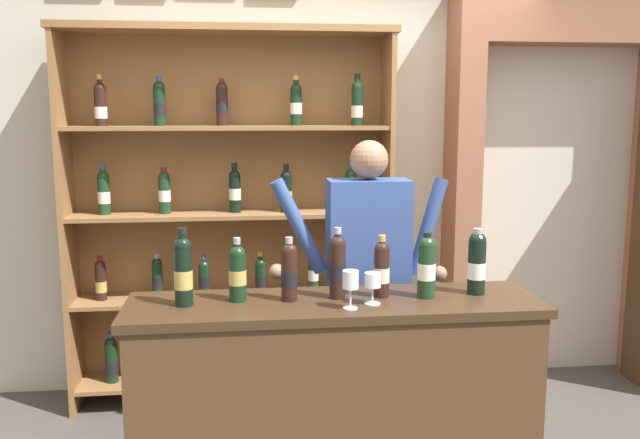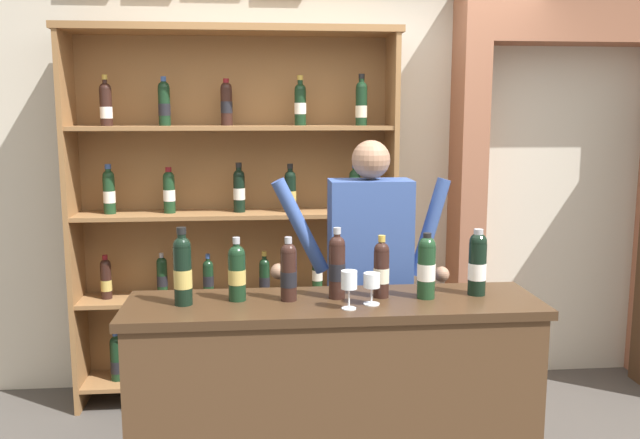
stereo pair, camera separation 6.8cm
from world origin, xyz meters
name	(u,v)px [view 2 (the right image)]	position (x,y,z in m)	size (l,w,h in m)	color
back_wall	(330,143)	(0.00, 1.60, 1.60)	(12.00, 0.19, 3.19)	beige
wine_shelf	(235,212)	(-0.62, 1.30, 1.19)	(1.99, 0.35, 2.29)	olive
archway_doorway	(561,163)	(1.53, 1.47, 1.47)	(1.49, 0.45, 2.56)	#935B42
tasting_counter	(334,407)	(-0.15, 0.00, 0.49)	(1.81, 0.49, 0.99)	#4C331E
shopkeeper	(369,266)	(0.08, 0.49, 1.02)	(0.92, 0.22, 1.66)	#2D3347
tasting_bottle_chianti	(182,269)	(-0.80, 0.00, 1.14)	(0.08, 0.08, 0.34)	black
tasting_bottle_vin_santo	(237,271)	(-0.57, 0.05, 1.12)	(0.08, 0.08, 0.28)	black
tasting_bottle_super_tuscan	(289,271)	(-0.35, 0.02, 1.12)	(0.07, 0.07, 0.28)	black
tasting_bottle_rosso	(337,265)	(-0.14, 0.04, 1.13)	(0.07, 0.07, 0.32)	black
tasting_bottle_riserva	(381,268)	(0.06, 0.04, 1.12)	(0.07, 0.07, 0.28)	black
tasting_bottle_bianco	(426,266)	(0.26, 0.01, 1.13)	(0.08, 0.08, 0.29)	#19381E
tasting_bottle_prosecco	(477,263)	(0.50, 0.04, 1.13)	(0.08, 0.08, 0.30)	black
wine_glass_spare	(373,283)	(0.00, -0.07, 1.08)	(0.07, 0.07, 0.14)	silver
wine_glass_right	(349,282)	(-0.10, -0.13, 1.10)	(0.07, 0.07, 0.16)	silver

